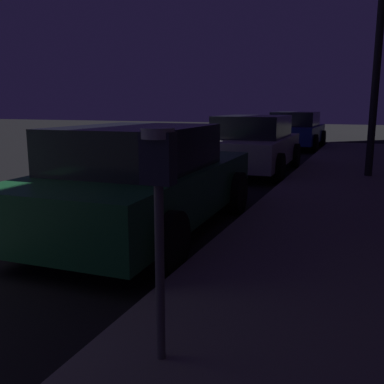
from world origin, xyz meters
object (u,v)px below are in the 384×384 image
car_silver (252,144)px  parking_meter (158,189)px  car_green (143,180)px  street_lamp (382,5)px  car_blue (295,130)px

car_silver → parking_meter: bearing=-79.0°
parking_meter → car_green: size_ratio=0.32×
car_silver → street_lamp: (2.79, -0.47, 3.00)m
car_silver → car_blue: same height
street_lamp → car_green: bearing=-117.8°
parking_meter → car_silver: size_ratio=0.35×
parking_meter → street_lamp: bearing=82.1°
parking_meter → car_blue: bearing=96.2°
car_green → street_lamp: bearing=62.2°
car_green → car_blue: (-0.00, 12.54, 0.01)m
street_lamp → car_silver: bearing=170.5°
parking_meter → street_lamp: size_ratio=0.26×
parking_meter → car_silver: 8.78m
parking_meter → car_green: parking_meter is taller
car_silver → car_blue: size_ratio=0.98×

